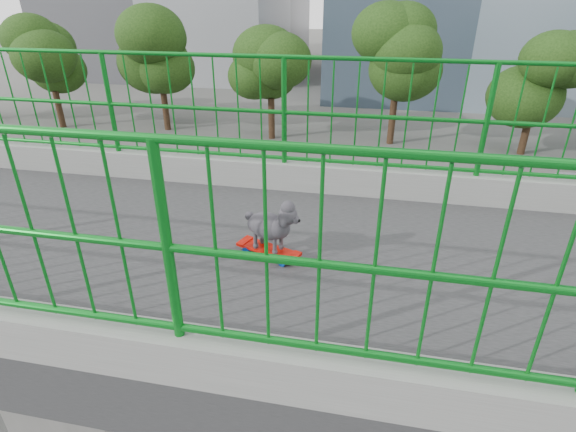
{
  "coord_description": "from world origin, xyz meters",
  "views": [
    {
      "loc": [
        3.11,
        2.95,
        8.96
      ],
      "look_at": [
        -0.51,
        2.22,
        7.09
      ],
      "focal_mm": 27.54,
      "sensor_mm": 36.0,
      "label": 1
    }
  ],
  "objects_px": {
    "poodle": "(271,224)",
    "car_0": "(72,302)",
    "car_2": "(558,246)",
    "car_3": "(53,171)",
    "car_7": "(439,234)",
    "car_6": "(469,287)",
    "car_5": "(423,353)",
    "skateboard": "(269,250)"
  },
  "relations": [
    {
      "from": "car_0",
      "to": "car_6",
      "type": "relative_size",
      "value": 0.89
    },
    {
      "from": "skateboard",
      "to": "car_3",
      "type": "xyz_separation_m",
      "value": [
        -15.66,
        -15.47,
        -6.38
      ]
    },
    {
      "from": "skateboard",
      "to": "car_2",
      "type": "relative_size",
      "value": 0.11
    },
    {
      "from": "skateboard",
      "to": "poodle",
      "type": "distance_m",
      "value": 0.25
    },
    {
      "from": "poodle",
      "to": "car_7",
      "type": "bearing_deg",
      "value": -175.73
    },
    {
      "from": "poodle",
      "to": "car_0",
      "type": "bearing_deg",
      "value": -108.45
    },
    {
      "from": "car_0",
      "to": "car_2",
      "type": "height_order",
      "value": "car_0"
    },
    {
      "from": "skateboard",
      "to": "car_0",
      "type": "distance_m",
      "value": 11.62
    },
    {
      "from": "car_7",
      "to": "car_5",
      "type": "bearing_deg",
      "value": 171.05
    },
    {
      "from": "car_5",
      "to": "car_6",
      "type": "xyz_separation_m",
      "value": [
        -3.2,
        1.63,
        0.02
      ]
    },
    {
      "from": "car_3",
      "to": "car_5",
      "type": "relative_size",
      "value": 1.18
    },
    {
      "from": "car_0",
      "to": "car_7",
      "type": "bearing_deg",
      "value": 119.84
    },
    {
      "from": "poodle",
      "to": "car_0",
      "type": "relative_size",
      "value": 0.11
    },
    {
      "from": "car_2",
      "to": "car_3",
      "type": "bearing_deg",
      "value": 82.13
    },
    {
      "from": "car_6",
      "to": "car_0",
      "type": "bearing_deg",
      "value": -74.81
    },
    {
      "from": "car_2",
      "to": "car_5",
      "type": "bearing_deg",
      "value": 141.05
    },
    {
      "from": "skateboard",
      "to": "car_5",
      "type": "relative_size",
      "value": 0.14
    },
    {
      "from": "car_0",
      "to": "poodle",
      "type": "bearing_deg",
      "value": 51.62
    },
    {
      "from": "car_2",
      "to": "car_7",
      "type": "relative_size",
      "value": 1.0
    },
    {
      "from": "car_2",
      "to": "car_5",
      "type": "height_order",
      "value": "car_2"
    },
    {
      "from": "car_0",
      "to": "car_2",
      "type": "relative_size",
      "value": 0.82
    },
    {
      "from": "car_0",
      "to": "car_3",
      "type": "bearing_deg",
      "value": -140.79
    },
    {
      "from": "car_2",
      "to": "car_6",
      "type": "xyz_separation_m",
      "value": [
        3.2,
        -3.54,
        -0.06
      ]
    },
    {
      "from": "poodle",
      "to": "car_3",
      "type": "xyz_separation_m",
      "value": [
        -15.67,
        -15.49,
        -6.63
      ]
    },
    {
      "from": "poodle",
      "to": "car_6",
      "type": "bearing_deg",
      "value": 175.95
    },
    {
      "from": "car_3",
      "to": "car_5",
      "type": "height_order",
      "value": "car_3"
    },
    {
      "from": "car_6",
      "to": "car_3",
      "type": "bearing_deg",
      "value": -108.07
    },
    {
      "from": "car_7",
      "to": "skateboard",
      "type": "bearing_deg",
      "value": 164.21
    },
    {
      "from": "car_5",
      "to": "car_6",
      "type": "bearing_deg",
      "value": 152.95
    },
    {
      "from": "poodle",
      "to": "car_2",
      "type": "relative_size",
      "value": 0.09
    },
    {
      "from": "car_3",
      "to": "car_7",
      "type": "height_order",
      "value": "car_7"
    },
    {
      "from": "car_3",
      "to": "car_5",
      "type": "distance_m",
      "value": 20.38
    },
    {
      "from": "car_2",
      "to": "car_6",
      "type": "bearing_deg",
      "value": 132.12
    },
    {
      "from": "car_6",
      "to": "car_7",
      "type": "xyz_separation_m",
      "value": [
        -3.2,
        -0.63,
        0.09
      ]
    },
    {
      "from": "car_0",
      "to": "car_7",
      "type": "relative_size",
      "value": 0.82
    },
    {
      "from": "poodle",
      "to": "car_3",
      "type": "height_order",
      "value": "poodle"
    },
    {
      "from": "skateboard",
      "to": "poodle",
      "type": "bearing_deg",
      "value": 90.0
    },
    {
      "from": "poodle",
      "to": "car_7",
      "type": "distance_m",
      "value": 14.51
    },
    {
      "from": "skateboard",
      "to": "car_7",
      "type": "xyz_separation_m",
      "value": [
        -12.46,
        3.52,
        -6.29
      ]
    },
    {
      "from": "poodle",
      "to": "car_3",
      "type": "distance_m",
      "value": 23.01
    },
    {
      "from": "poodle",
      "to": "car_0",
      "type": "distance_m",
      "value": 11.78
    },
    {
      "from": "car_5",
      "to": "car_6",
      "type": "height_order",
      "value": "car_6"
    }
  ]
}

